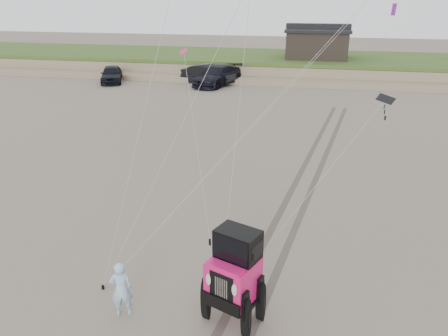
{
  "coord_description": "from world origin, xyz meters",
  "views": [
    {
      "loc": [
        2.19,
        -9.97,
        7.92
      ],
      "look_at": [
        -0.55,
        3.0,
        2.6
      ],
      "focal_mm": 35.0,
      "sensor_mm": 36.0,
      "label": 1
    }
  ],
  "objects_px": {
    "truck_b": "(209,74)",
    "truck_c": "(217,76)",
    "jeep": "(233,287)",
    "man": "(121,289)",
    "truck_a": "(112,74)",
    "cabin": "(317,43)"
  },
  "relations": [
    {
      "from": "truck_a",
      "to": "jeep",
      "type": "xyz_separation_m",
      "value": [
        17.38,
        -29.6,
        0.24
      ]
    },
    {
      "from": "truck_c",
      "to": "truck_b",
      "type": "bearing_deg",
      "value": 162.24
    },
    {
      "from": "cabin",
      "to": "truck_a",
      "type": "distance_m",
      "value": 20.77
    },
    {
      "from": "jeep",
      "to": "man",
      "type": "height_order",
      "value": "jeep"
    },
    {
      "from": "truck_a",
      "to": "truck_b",
      "type": "distance_m",
      "value": 9.23
    },
    {
      "from": "truck_b",
      "to": "truck_a",
      "type": "bearing_deg",
      "value": 116.66
    },
    {
      "from": "truck_c",
      "to": "jeep",
      "type": "xyz_separation_m",
      "value": [
        7.26,
        -30.37,
        0.15
      ]
    },
    {
      "from": "cabin",
      "to": "truck_a",
      "type": "height_order",
      "value": "cabin"
    },
    {
      "from": "cabin",
      "to": "truck_b",
      "type": "relative_size",
      "value": 1.23
    },
    {
      "from": "truck_a",
      "to": "truck_c",
      "type": "xyz_separation_m",
      "value": [
        10.11,
        0.76,
        0.08
      ]
    },
    {
      "from": "truck_b",
      "to": "man",
      "type": "xyz_separation_m",
      "value": [
        5.38,
        -31.48,
        -0.06
      ]
    },
    {
      "from": "truck_b",
      "to": "truck_c",
      "type": "relative_size",
      "value": 0.86
    },
    {
      "from": "truck_a",
      "to": "jeep",
      "type": "distance_m",
      "value": 34.33
    },
    {
      "from": "jeep",
      "to": "man",
      "type": "xyz_separation_m",
      "value": [
        -2.89,
        -0.38,
        -0.23
      ]
    },
    {
      "from": "cabin",
      "to": "jeep",
      "type": "distance_m",
      "value": 38.11
    },
    {
      "from": "cabin",
      "to": "jeep",
      "type": "relative_size",
      "value": 1.16
    },
    {
      "from": "man",
      "to": "truck_b",
      "type": "bearing_deg",
      "value": -101.99
    },
    {
      "from": "truck_a",
      "to": "truck_b",
      "type": "xyz_separation_m",
      "value": [
        9.11,
        1.49,
        0.07
      ]
    },
    {
      "from": "truck_b",
      "to": "cabin",
      "type": "bearing_deg",
      "value": -37.21
    },
    {
      "from": "truck_c",
      "to": "man",
      "type": "xyz_separation_m",
      "value": [
        4.38,
        -30.75,
        -0.08
      ]
    },
    {
      "from": "truck_b",
      "to": "truck_c",
      "type": "xyz_separation_m",
      "value": [
        1.01,
        -0.73,
        0.02
      ]
    },
    {
      "from": "truck_c",
      "to": "man",
      "type": "height_order",
      "value": "truck_c"
    }
  ]
}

